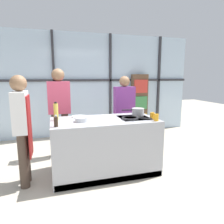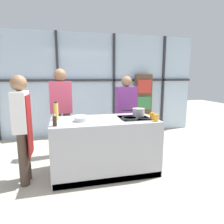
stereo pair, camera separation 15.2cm
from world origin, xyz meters
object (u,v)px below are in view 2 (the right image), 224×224
Objects in this scene: spectator_center_left at (126,109)px; saucepan at (138,112)px; juice_glass_far at (152,116)px; pepper_grinder at (55,121)px; oil_bottle at (56,111)px; chef at (22,124)px; frying_pan at (130,118)px; juice_glass_near at (156,118)px; white_plate at (80,116)px; spectator_far_left at (61,106)px; mixing_bowl at (81,119)px.

saucepan is at bearing 87.37° from spectator_center_left.
spectator_center_left is 1.17m from juice_glass_far.
oil_bottle is at bearing 88.72° from pepper_grinder.
chef is 2.05m from juice_glass_far.
frying_pan is 1.55× the size of oil_bottle.
saucepan is (-0.04, -0.83, 0.07)m from spectator_center_left.
juice_glass_far is (1.57, 0.08, -0.02)m from pepper_grinder.
frying_pan is 0.35m from saucepan.
oil_bottle is 2.67× the size of juice_glass_near.
juice_glass_far is (1.16, -0.54, 0.05)m from white_plate.
saucepan is at bearing 109.31° from juice_glass_far.
juice_glass_near is (1.48, -1.31, -0.05)m from spectator_far_left.
spectator_far_left is at bearing 148.53° from saucepan.
pepper_grinder is at bearing 177.90° from juice_glass_near.
spectator_center_left is at bearing 87.37° from saucepan.
white_plate is 1.35m from juice_glass_near.
pepper_grinder is 1.55× the size of juice_glass_near.
spectator_center_left is at bearing 93.88° from juice_glass_far.
white_plate is 0.75m from pepper_grinder.
spectator_center_left is at bearing 180.00° from spectator_far_left.
spectator_far_left reaches higher than mixing_bowl.
juice_glass_near is (1.56, -0.51, -0.09)m from oil_bottle.
mixing_bowl is at bearing 106.66° from spectator_far_left.
pepper_grinder is at bearing 65.42° from chef.
mixing_bowl is 1.20× the size of pepper_grinder.
spectator_far_left is 10.18× the size of pepper_grinder.
pepper_grinder is 1.57m from juice_glass_far.
pepper_grinder reaches higher than mixing_bowl.
juice_glass_far is at bearing 141.69° from spectator_far_left.
saucepan is at bearing 95.89° from chef.
juice_glass_far is (0.08, -1.17, 0.05)m from spectator_center_left.
juice_glass_near and juice_glass_far have the same top height.
white_plate is 0.39m from mixing_bowl.
pepper_grinder is at bearing 40.03° from spectator_center_left.
spectator_center_left is at bearing 42.87° from mixing_bowl.
oil_bottle is at bearing 150.78° from mixing_bowl.
oil_bottle reaches higher than juice_glass_near.
pepper_grinder is 1.55× the size of juice_glass_far.
mixing_bowl is at bearing -170.15° from saucepan.
spectator_far_left is at bearing 106.66° from mixing_bowl.
spectator_far_left is at bearing 85.92° from pepper_grinder.
frying_pan is at bearing 7.72° from pepper_grinder.
frying_pan is 2.22× the size of mixing_bowl.
spectator_center_left is 1.25m from white_plate.
spectator_center_left is at bearing 30.06° from white_plate.
frying_pan is 1.24m from oil_bottle.
spectator_center_left is 14.50× the size of juice_glass_near.
pepper_grinder is at bearing 85.92° from spectator_far_left.
spectator_far_left is 0.71m from white_plate.
white_plate is at bearing 23.91° from oil_bottle.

